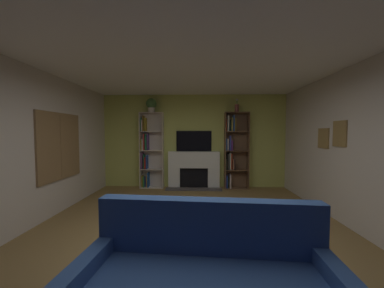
# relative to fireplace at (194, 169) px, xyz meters

# --- Properties ---
(ground_plane) EXTENTS (7.82, 7.82, 0.00)m
(ground_plane) POSITION_rel_fireplace_xyz_m (0.00, -3.16, -0.54)
(ground_plane) COLOR olive
(wall_back_accent) EXTENTS (5.38, 0.06, 2.69)m
(wall_back_accent) POSITION_rel_fireplace_xyz_m (0.00, 0.13, 0.80)
(wall_back_accent) COLOR #C0C961
(wall_back_accent) RESTS_ON ground_plane
(wall_right_with_art) EXTENTS (0.09, 6.64, 2.69)m
(wall_right_with_art) POSITION_rel_fireplace_xyz_m (2.66, -3.15, 0.80)
(wall_right_with_art) COLOR beige
(wall_right_with_art) RESTS_ON ground_plane
(wall_left_with_window) EXTENTS (0.11, 6.64, 2.69)m
(wall_left_with_window) POSITION_rel_fireplace_xyz_m (-2.66, -3.08, 0.80)
(wall_left_with_window) COLOR beige
(wall_left_with_window) RESTS_ON ground_plane
(ceiling) EXTENTS (5.38, 6.64, 0.06)m
(ceiling) POSITION_rel_fireplace_xyz_m (0.00, -3.16, 2.17)
(ceiling) COLOR white
(ceiling) RESTS_ON wall_back_accent
(fireplace) EXTENTS (1.57, 0.49, 1.05)m
(fireplace) POSITION_rel_fireplace_xyz_m (0.00, 0.00, 0.00)
(fireplace) COLOR white
(fireplace) RESTS_ON ground_plane
(tv) EXTENTS (1.01, 0.06, 0.59)m
(tv) POSITION_rel_fireplace_xyz_m (0.00, 0.07, 0.80)
(tv) COLOR black
(tv) RESTS_ON fireplace
(bookshelf_left) EXTENTS (0.67, 0.28, 2.16)m
(bookshelf_left) POSITION_rel_fireplace_xyz_m (-1.30, 0.00, 0.51)
(bookshelf_left) COLOR beige
(bookshelf_left) RESTS_ON ground_plane
(bookshelf_right) EXTENTS (0.67, 0.31, 2.16)m
(bookshelf_right) POSITION_rel_fireplace_xyz_m (1.12, -0.01, 0.54)
(bookshelf_right) COLOR brown
(bookshelf_right) RESTS_ON ground_plane
(potted_plant) EXTENTS (0.30, 0.30, 0.40)m
(potted_plant) POSITION_rel_fireplace_xyz_m (-1.21, -0.05, 1.84)
(potted_plant) COLOR beige
(potted_plant) RESTS_ON bookshelf_left
(vase_with_flowers) EXTENTS (0.11, 0.11, 0.38)m
(vase_with_flowers) POSITION_rel_fireplace_xyz_m (1.21, -0.05, 1.75)
(vase_with_flowers) COLOR brown
(vase_with_flowers) RESTS_ON bookshelf_right
(coffee_table) EXTENTS (0.96, 0.41, 0.36)m
(coffee_table) POSITION_rel_fireplace_xyz_m (0.20, -3.69, -0.23)
(coffee_table) COLOR brown
(coffee_table) RESTS_ON ground_plane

